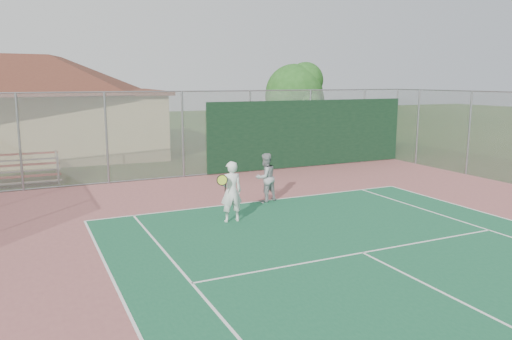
{
  "coord_description": "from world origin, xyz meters",
  "views": [
    {
      "loc": [
        -6.9,
        -2.46,
        3.94
      ],
      "look_at": [
        -0.87,
        10.32,
        1.39
      ],
      "focal_mm": 35.0,
      "sensor_mm": 36.0,
      "label": 1
    }
  ],
  "objects_px": {
    "clubhouse": "(27,96)",
    "bleachers": "(18,169)",
    "tree": "(296,95)",
    "player_grey_back": "(265,178)",
    "player_white_front": "(231,192)"
  },
  "relations": [
    {
      "from": "clubhouse",
      "to": "bleachers",
      "type": "distance_m",
      "value": 7.96
    },
    {
      "from": "clubhouse",
      "to": "tree",
      "type": "xyz_separation_m",
      "value": [
        12.5,
        -5.97,
        0.06
      ]
    },
    {
      "from": "tree",
      "to": "clubhouse",
      "type": "bearing_deg",
      "value": 154.47
    },
    {
      "from": "clubhouse",
      "to": "player_white_front",
      "type": "relative_size",
      "value": 8.7
    },
    {
      "from": "clubhouse",
      "to": "player_grey_back",
      "type": "relative_size",
      "value": 9.4
    },
    {
      "from": "clubhouse",
      "to": "tree",
      "type": "distance_m",
      "value": 13.85
    },
    {
      "from": "bleachers",
      "to": "player_grey_back",
      "type": "distance_m",
      "value": 9.92
    },
    {
      "from": "bleachers",
      "to": "player_grey_back",
      "type": "bearing_deg",
      "value": -41.14
    },
    {
      "from": "player_white_front",
      "to": "player_grey_back",
      "type": "bearing_deg",
      "value": -133.69
    },
    {
      "from": "clubhouse",
      "to": "player_grey_back",
      "type": "height_order",
      "value": "clubhouse"
    },
    {
      "from": "tree",
      "to": "player_grey_back",
      "type": "relative_size",
      "value": 3.05
    },
    {
      "from": "clubhouse",
      "to": "player_grey_back",
      "type": "bearing_deg",
      "value": -60.59
    },
    {
      "from": "bleachers",
      "to": "player_white_front",
      "type": "relative_size",
      "value": 1.77
    },
    {
      "from": "player_grey_back",
      "to": "clubhouse",
      "type": "bearing_deg",
      "value": -79.67
    },
    {
      "from": "clubhouse",
      "to": "player_white_front",
      "type": "height_order",
      "value": "clubhouse"
    }
  ]
}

